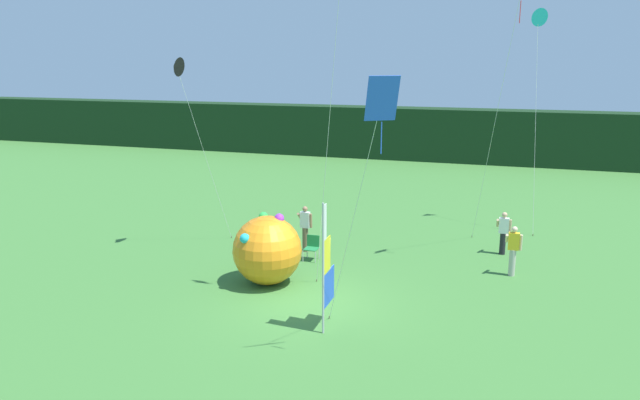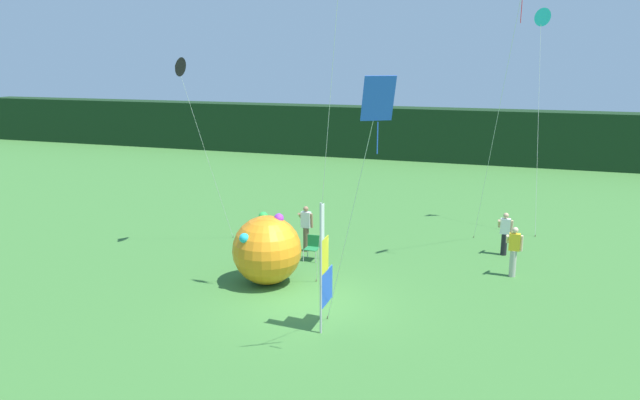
% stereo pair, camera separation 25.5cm
% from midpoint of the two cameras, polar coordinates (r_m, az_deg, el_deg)
% --- Properties ---
extents(ground_plane, '(120.00, 120.00, 0.00)m').
position_cam_midpoint_polar(ground_plane, '(18.30, -0.77, -9.79)').
color(ground_plane, '#3D7533').
extents(distant_treeline, '(80.00, 2.40, 3.72)m').
position_cam_midpoint_polar(distant_treeline, '(44.04, 11.18, 6.16)').
color(distant_treeline, black).
rests_on(distant_treeline, ground).
extents(banner_flag, '(0.06, 1.03, 3.60)m').
position_cam_midpoint_polar(banner_flag, '(16.03, 0.87, -6.57)').
color(banner_flag, '#B7B7BC').
rests_on(banner_flag, ground).
extents(person_near_banner, '(0.55, 0.48, 1.76)m').
position_cam_midpoint_polar(person_near_banner, '(22.71, -1.02, -2.61)').
color(person_near_banner, brown).
rests_on(person_near_banner, ground).
extents(person_mid_field, '(0.55, 0.48, 1.63)m').
position_cam_midpoint_polar(person_mid_field, '(23.36, 17.52, -2.99)').
color(person_mid_field, black).
rests_on(person_mid_field, ground).
extents(person_far_left, '(0.55, 0.48, 1.73)m').
position_cam_midpoint_polar(person_far_left, '(21.15, 18.33, -4.57)').
color(person_far_left, '#B7B2A3').
rests_on(person_far_left, ground).
extents(inflatable_balloon, '(2.26, 2.26, 2.34)m').
position_cam_midpoint_polar(inflatable_balloon, '(19.52, -4.71, -4.76)').
color(inflatable_balloon, orange).
rests_on(inflatable_balloon, ground).
extents(folding_chair, '(0.51, 0.51, 0.89)m').
position_cam_midpoint_polar(folding_chair, '(21.90, -0.38, -4.40)').
color(folding_chair, '#BCBCC1').
rests_on(folding_chair, ground).
extents(kite_cyan_delta_0, '(0.89, 2.20, 9.26)m').
position_cam_midpoint_polar(kite_cyan_delta_0, '(27.22, 20.59, 15.97)').
color(kite_cyan_delta_0, brown).
rests_on(kite_cyan_delta_0, ground).
extents(kite_black_delta_1, '(1.20, 2.29, 7.28)m').
position_cam_midpoint_polar(kite_black_delta_1, '(22.64, -13.07, 12.23)').
color(kite_black_delta_1, brown).
rests_on(kite_black_delta_1, ground).
extents(kite_red_diamond_2, '(1.61, 3.69, 9.75)m').
position_cam_midpoint_polar(kite_red_diamond_2, '(21.36, 18.76, 16.75)').
color(kite_red_diamond_2, brown).
rests_on(kite_red_diamond_2, ground).
extents(kite_blue_diamond_4, '(2.25, 2.60, 6.84)m').
position_cam_midpoint_polar(kite_blue_diamond_4, '(13.18, 5.92, 8.54)').
color(kite_blue_diamond_4, brown).
rests_on(kite_blue_diamond_4, ground).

